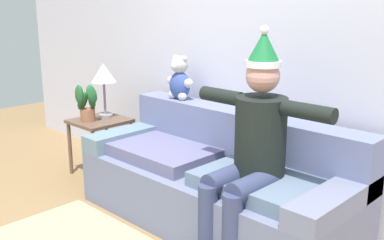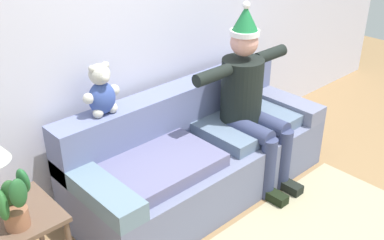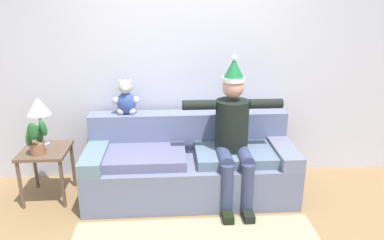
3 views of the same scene
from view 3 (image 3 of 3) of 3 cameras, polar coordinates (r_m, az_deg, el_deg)
name	(u,v)px [view 3 (image 3 of 3)]	position (r m, az deg, el deg)	size (l,w,h in m)	color
back_wall	(187,62)	(4.19, -0.77, 9.01)	(7.00, 0.10, 2.70)	silver
couch	(190,164)	(4.01, -0.31, -6.87)	(2.17, 0.87, 0.83)	slate
person_seated	(233,131)	(3.73, 6.40, -1.67)	(1.02, 0.77, 1.51)	black
teddy_bear	(126,99)	(4.04, -10.16, 3.27)	(0.29, 0.17, 0.38)	#384E9C
side_table	(46,158)	(4.14, -21.65, -5.41)	(0.47, 0.50, 0.55)	brown
table_lamp	(38,109)	(4.08, -22.63, 1.64)	(0.24, 0.24, 0.53)	gray
potted_plant	(36,138)	(3.95, -22.90, -2.60)	(0.23, 0.22, 0.38)	#996144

